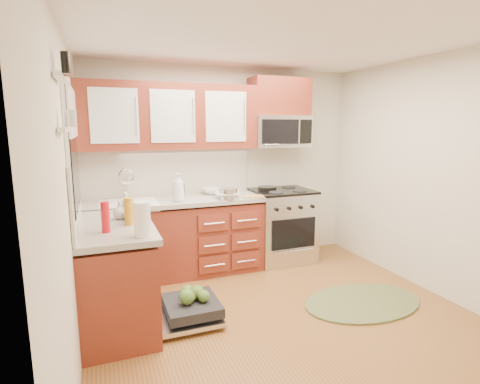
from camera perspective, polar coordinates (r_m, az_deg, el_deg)
name	(u,v)px	position (r m, az deg, el deg)	size (l,w,h in m)	color
floor	(286,319)	(3.69, 7.02, -18.71)	(3.50, 3.50, 0.00)	brown
ceiling	(293,35)	(3.32, 8.02, 22.64)	(3.50, 3.50, 0.00)	white
wall_back	(225,166)	(4.88, -2.31, 3.91)	(3.50, 0.04, 2.50)	beige
wall_front	(479,246)	(1.96, 32.62, -6.97)	(3.50, 0.04, 2.50)	beige
wall_left	(69,201)	(2.90, -24.60, -1.22)	(0.04, 3.50, 2.50)	beige
wall_right	(439,177)	(4.38, 28.08, 2.04)	(0.04, 3.50, 2.50)	beige
base_cabinet_back	(176,240)	(4.58, -9.72, -7.20)	(2.05, 0.60, 0.85)	maroon
base_cabinet_left	(117,277)	(3.63, -18.30, -12.23)	(0.60, 1.25, 0.85)	maroon
countertop_back	(175,201)	(4.45, -9.87, -1.39)	(2.07, 0.64, 0.05)	#A49F96
countertop_left	(115,226)	(3.48, -18.57, -4.96)	(0.64, 1.27, 0.05)	#A49F96
backsplash_back	(170,172)	(4.69, -10.68, 3.00)	(2.05, 0.02, 0.57)	#B6B0A4
backsplash_left	(75,194)	(3.42, -23.78, -0.24)	(0.02, 1.25, 0.57)	#B6B0A4
upper_cabinets	(170,117)	(4.50, -10.59, 11.21)	(2.05, 0.35, 0.75)	maroon
cabinet_over_mw	(279,97)	(4.96, 5.99, 14.20)	(0.76, 0.35, 0.47)	maroon
range	(282,225)	(4.99, 6.39, -5.06)	(0.76, 0.64, 0.95)	silver
microwave	(279,131)	(4.93, 6.03, 9.17)	(0.76, 0.38, 0.40)	silver
sink	(129,214)	(4.39, -16.54, -3.16)	(0.62, 0.50, 0.26)	white
dishwasher	(187,311)	(3.63, -8.03, -17.48)	(0.70, 0.60, 0.20)	silver
window	(72,153)	(3.36, -24.21, 5.40)	(0.03, 1.05, 1.05)	white
window_blind	(72,112)	(3.35, -24.19, 11.05)	(0.02, 0.96, 0.40)	white
shelf_upper	(60,77)	(2.52, -25.76, 15.44)	(0.04, 0.40, 0.03)	white
shelf_lower	(64,129)	(2.50, -25.23, 8.63)	(0.04, 0.40, 0.03)	white
rug	(362,302)	(4.14, 18.16, -15.66)	(1.25, 0.81, 0.02)	#63673A
skillet	(267,188)	(4.86, 4.19, 0.57)	(0.24, 0.24, 0.04)	black
stock_pot	(228,194)	(4.37, -1.80, -0.25)	(0.22, 0.22, 0.13)	silver
cutting_board	(253,196)	(4.50, 2.05, -0.69)	(0.26, 0.16, 0.02)	#A3834A
canister	(181,189)	(4.66, -9.01, 0.45)	(0.10, 0.10, 0.16)	silver
paper_towel_roll	(142,219)	(2.98, -14.67, -4.04)	(0.13, 0.13, 0.27)	white
mustard_bottle	(129,211)	(3.37, -16.59, -2.85)	(0.08, 0.08, 0.24)	orange
red_bottle	(105,217)	(3.19, -19.82, -3.63)	(0.07, 0.07, 0.25)	red
wooden_box	(136,213)	(3.52, -15.59, -3.14)	(0.13, 0.09, 0.13)	brown
blue_carton	(130,210)	(3.61, -16.48, -2.65)	(0.10, 0.06, 0.16)	teal
bowl_a	(227,196)	(4.41, -2.00, -0.56)	(0.29, 0.29, 0.07)	#999999
bowl_b	(212,191)	(4.71, -4.22, 0.14)	(0.24, 0.24, 0.08)	#999999
cup	(235,194)	(4.45, -0.76, -0.33)	(0.11, 0.11, 0.09)	#999999
soap_bottle_a	(179,188)	(4.26, -9.33, 0.67)	(0.12, 0.13, 0.32)	#999999
soap_bottle_b	(126,202)	(3.87, -16.99, -1.50)	(0.09, 0.09, 0.20)	#999999
soap_bottle_c	(120,210)	(3.61, -17.80, -2.65)	(0.13, 0.13, 0.17)	#999999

